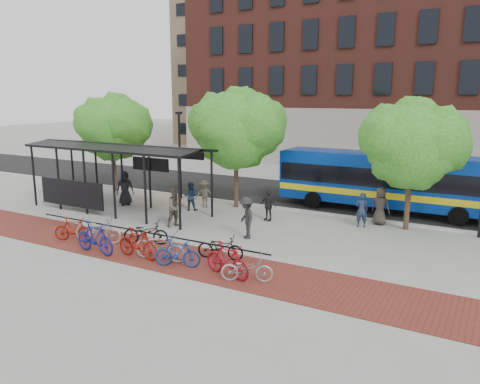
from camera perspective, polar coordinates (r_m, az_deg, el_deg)
The scene contains 30 objects.
ground at distance 21.66m, azimuth 2.07°, elevation -4.52°, with size 160.00×160.00×0.00m, color #9E9E99.
asphalt_street at distance 28.79m, azimuth 9.42°, elevation -0.58°, with size 160.00×8.00×0.01m, color black.
curb at distance 25.14m, azimuth 6.27°, elevation -2.15°, with size 160.00×0.25×0.12m, color #B7B7B2.
brick_strip at distance 18.74m, azimuth -10.59°, elevation -7.31°, with size 24.00×3.00×0.01m, color maroon.
bike_rack_rail at distance 20.20m, azimuth -11.80°, elevation -5.97°, with size 12.00×0.05×0.95m, color black.
building_tower at distance 64.44m, azimuth 6.14°, elevation 19.61°, with size 22.00×22.00×30.00m, color #7A664C.
bus_shelter at distance 25.41m, azimuth -14.96°, elevation 4.41°, with size 10.60×3.07×3.60m.
tree_a at distance 30.65m, azimuth -15.17°, elevation 7.91°, with size 4.90×4.00×6.18m.
tree_b at distance 25.18m, azimuth -0.24°, elevation 8.08°, with size 5.15×4.20×6.47m.
tree_c at distance 22.20m, azimuth 20.49°, elevation 5.81°, with size 4.66×3.80×5.92m.
lamp_post_left at distance 27.78m, azimuth -7.36°, elevation 4.78°, with size 0.35×0.20×5.12m.
bus at distance 25.77m, azimuth 17.52°, elevation 1.57°, with size 11.34×2.73×3.06m.
bike_1 at distance 20.96m, azimuth -19.65°, elevation -4.30°, with size 0.48×1.71×1.03m, color maroon.
bike_2 at distance 20.44m, azimuth -16.91°, elevation -4.37°, with size 0.75×2.15×1.13m, color #ABABAD.
bike_3 at distance 19.07m, azimuth -17.27°, elevation -5.36°, with size 0.59×2.08×1.25m, color navy.
bike_4 at distance 19.75m, azimuth -11.41°, elevation -4.86°, with size 0.66×1.89×0.99m, color black.
bike_5 at distance 18.11m, azimuth -12.33°, elevation -6.15°, with size 0.54×1.93×1.16m, color maroon.
bike_6 at distance 17.72m, azimuth -9.73°, elevation -6.50°, with size 0.74×2.13×1.12m, color gray.
bike_7 at distance 16.99m, azimuth -7.65°, elevation -7.39°, with size 0.49×1.72×1.03m, color navy.
bike_8 at distance 17.65m, azimuth -2.41°, elevation -6.73°, with size 0.62×1.79×0.94m, color black.
bike_9 at distance 15.95m, azimuth -1.58°, elevation -8.29°, with size 0.56×1.97×1.19m, color maroon.
bike_10 at distance 15.60m, azimuth 0.86°, elevation -9.29°, with size 0.61×1.74×0.91m, color #9C9C9F.
pedestrian_0 at distance 26.95m, azimuth -13.84°, elevation 0.48°, with size 0.94×0.61×1.92m, color black.
pedestrian_2 at distance 25.10m, azimuth -6.05°, elevation -0.52°, with size 0.74×0.58×1.53m, color #1A293E.
pedestrian_3 at distance 25.67m, azimuth -4.35°, elevation -0.22°, with size 0.99×0.57×1.52m, color #4F463A.
pedestrian_4 at distance 22.94m, azimuth 3.43°, elevation -1.63°, with size 0.90×0.37×1.53m, color black.
pedestrian_6 at distance 23.13m, azimuth 16.74°, elevation -1.64°, with size 0.89×0.58×1.82m, color #3A332E.
pedestrian_7 at distance 22.49m, azimuth 14.61°, elevation -2.12°, with size 0.60×0.39×1.64m, color #1E2C48.
pedestrian_8 at distance 22.00m, azimuth -7.83°, elevation -1.84°, with size 0.91×0.71×1.87m, color brown.
pedestrian_9 at distance 20.02m, azimuth 0.78°, elevation -3.17°, with size 1.18×0.68×1.82m, color #242424.
Camera 1 is at (9.53, -18.49, 6.04)m, focal length 35.00 mm.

